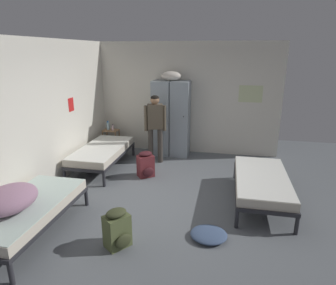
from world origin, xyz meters
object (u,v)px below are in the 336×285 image
object	(u,v)px
shelf_unit	(111,138)
bed_left_rear	(102,152)
bed_left_front	(28,210)
person_traveler	(155,123)
locker_bank	(171,117)
backpack_maroon	(146,165)
bedding_heap	(10,199)
lotion_bottle	(113,128)
backpack_olive	(117,229)
bed_right	(262,181)
water_bottle	(108,126)
clothes_pile_denim	(209,234)

from	to	relation	value
shelf_unit	bed_left_rear	world-z (taller)	shelf_unit
bed_left_front	person_traveler	xyz separation A→B (m)	(1.09, 3.15, 0.58)
locker_bank	bed_left_front	xyz separation A→B (m)	(-1.33, -3.80, -0.59)
person_traveler	backpack_maroon	bearing A→B (deg)	-89.96
bed_left_rear	person_traveler	distance (m)	1.35
locker_bank	bedding_heap	xyz separation A→B (m)	(-1.42, -4.00, -0.32)
locker_bank	shelf_unit	xyz separation A→B (m)	(-1.58, -0.07, -0.62)
lotion_bottle	backpack_maroon	distance (m)	1.92
bedding_heap	person_traveler	distance (m)	3.56
bed_left_rear	bed_left_front	bearing A→B (deg)	-90.00
backpack_olive	backpack_maroon	xyz separation A→B (m)	(-0.26, 2.32, 0.00)
shelf_unit	bed_right	distance (m)	4.15
bed_left_rear	water_bottle	distance (m)	1.25
shelf_unit	clothes_pile_denim	xyz separation A→B (m)	(2.79, -3.32, -0.30)
bed_left_front	backpack_olive	size ratio (longest dim) A/B	3.45
bed_left_rear	person_traveler	size ratio (longest dim) A/B	1.20
lotion_bottle	backpack_maroon	size ratio (longest dim) A/B	0.30
water_bottle	lotion_bottle	xyz separation A→B (m)	(0.15, -0.06, -0.03)
bed_left_front	lotion_bottle	bearing A→B (deg)	92.79
person_traveler	clothes_pile_denim	xyz separation A→B (m)	(1.45, -2.74, -0.91)
bed_right	person_traveler	distance (m)	2.76
bed_right	clothes_pile_denim	xyz separation A→B (m)	(-0.81, -1.25, -0.33)
bed_left_front	backpack_maroon	size ratio (longest dim) A/B	3.45
bed_left_rear	bedding_heap	xyz separation A→B (m)	(-0.09, -2.78, 0.27)
locker_bank	bed_left_front	distance (m)	4.07
shelf_unit	water_bottle	bearing A→B (deg)	165.96
person_traveler	bed_right	bearing A→B (deg)	-33.42
person_traveler	shelf_unit	bearing A→B (deg)	156.47
shelf_unit	bed_left_rear	xyz separation A→B (m)	(0.25, -1.15, 0.04)
backpack_maroon	person_traveler	bearing A→B (deg)	90.04
backpack_maroon	clothes_pile_denim	world-z (taller)	backpack_maroon
bed_left_front	water_bottle	size ratio (longest dim) A/B	8.25
bed_left_front	bedding_heap	xyz separation A→B (m)	(-0.09, -0.20, 0.27)
locker_bank	bedding_heap	world-z (taller)	locker_bank
bed_left_front	water_bottle	world-z (taller)	water_bottle
bed_right	clothes_pile_denim	distance (m)	1.53
bed_right	lotion_bottle	world-z (taller)	lotion_bottle
bedding_heap	shelf_unit	bearing A→B (deg)	92.39
lotion_bottle	clothes_pile_denim	bearing A→B (deg)	-50.41
locker_bank	shelf_unit	world-z (taller)	locker_bank
person_traveler	clothes_pile_denim	size ratio (longest dim) A/B	3.03
bedding_heap	clothes_pile_denim	bearing A→B (deg)	13.10
shelf_unit	locker_bank	bearing A→B (deg)	2.51
person_traveler	backpack_olive	world-z (taller)	person_traveler
bed_left_rear	bedding_heap	world-z (taller)	bedding_heap
bed_left_front	bed_left_rear	bearing A→B (deg)	90.00
water_bottle	backpack_olive	xyz separation A→B (m)	(1.68, -3.78, -0.41)
bed_left_front	backpack_maroon	bearing A→B (deg)	64.74
person_traveler	bed_left_rear	bearing A→B (deg)	-152.35
locker_bank	water_bottle	world-z (taller)	locker_bank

